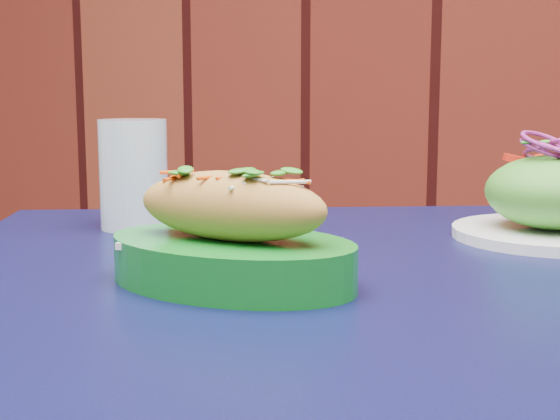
# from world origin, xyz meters

# --- Properties ---
(cafe_table) EXTENTS (1.02, 1.02, 0.75)m
(cafe_table) POSITION_xyz_m (-0.33, 1.31, 0.66)
(cafe_table) COLOR black
(cafe_table) RESTS_ON ground
(banh_mi_basket) EXTENTS (0.26, 0.20, 0.11)m
(banh_mi_basket) POSITION_xyz_m (-0.41, 1.23, 0.79)
(banh_mi_basket) COLOR #10731E
(banh_mi_basket) RESTS_ON cafe_table
(salad_plate) EXTENTS (0.22, 0.22, 0.12)m
(salad_plate) POSITION_xyz_m (-0.12, 1.54, 0.80)
(salad_plate) COLOR white
(salad_plate) RESTS_ON cafe_table
(water_glass) EXTENTS (0.08, 0.08, 0.13)m
(water_glass) POSITION_xyz_m (-0.62, 1.46, 0.82)
(water_glass) COLOR silver
(water_glass) RESTS_ON cafe_table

